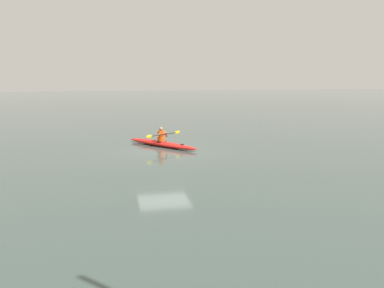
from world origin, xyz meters
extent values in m
plane|color=#384742|center=(0.00, 0.00, 0.00)|extent=(160.00, 160.00, 0.00)
ellipsoid|color=red|center=(-0.11, -1.50, 0.14)|extent=(3.36, 4.24, 0.28)
torus|color=black|center=(-0.10, -1.51, 0.26)|extent=(0.72, 0.72, 0.04)
cylinder|color=black|center=(-0.99, -0.33, 0.27)|extent=(0.18, 0.18, 0.02)
cylinder|color=#E04C14|center=(-0.10, -1.52, 0.54)|extent=(0.37, 0.37, 0.53)
sphere|color=#936B4C|center=(-0.10, -1.52, 0.92)|extent=(0.21, 0.21, 0.21)
cylinder|color=black|center=(-0.22, -1.36, 0.65)|extent=(1.65, 1.24, 0.03)
ellipsoid|color=gold|center=(-1.04, -1.97, 0.65)|extent=(0.34, 0.27, 0.17)
ellipsoid|color=gold|center=(0.60, -0.75, 0.65)|extent=(0.34, 0.27, 0.17)
cylinder|color=#936B4C|center=(-0.37, -1.62, 0.61)|extent=(0.21, 0.30, 0.34)
cylinder|color=#936B4C|center=(0.08, -1.29, 0.61)|extent=(0.32, 0.15, 0.34)
camera|label=1|loc=(2.59, 19.47, 3.67)|focal=38.39mm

